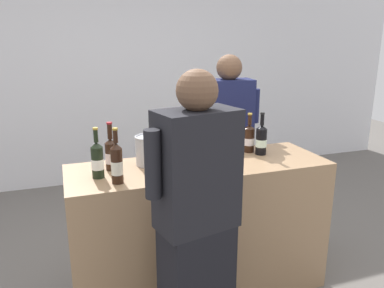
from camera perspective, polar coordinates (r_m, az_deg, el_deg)
ground_plane at (r=3.10m, az=1.12°, el=-20.57°), size 12.00×12.00×0.00m
wall_back at (r=5.05m, az=-9.25°, el=10.44°), size 8.00×0.10×2.80m
counter at (r=2.84m, az=1.18°, el=-12.50°), size 1.81×0.61×0.99m
wine_bottle_0 at (r=2.94m, az=8.53°, el=0.86°), size 0.08×0.08×0.30m
wine_bottle_1 at (r=2.31m, az=-11.18°, el=-2.81°), size 0.07×0.07×0.34m
wine_bottle_2 at (r=2.43m, az=-13.97°, el=-2.32°), size 0.08×0.08×0.32m
wine_bottle_3 at (r=2.68m, az=-0.25°, el=-0.00°), size 0.08×0.08×0.34m
wine_bottle_4 at (r=2.88m, az=10.32°, el=0.64°), size 0.08×0.08×0.32m
wine_bottle_5 at (r=2.56m, az=-12.02°, el=-1.42°), size 0.08×0.08×0.32m
wine_glass at (r=2.47m, az=1.03°, el=-0.92°), size 0.07×0.07×0.20m
ice_bucket at (r=2.63m, az=-6.43°, el=-0.89°), size 0.19×0.19×0.20m
person_server at (r=3.43m, az=5.26°, el=-1.37°), size 0.57×0.29×1.70m
person_guest at (r=2.08m, az=0.70°, el=-13.15°), size 0.56×0.32×1.69m
potted_shrub at (r=3.90m, az=2.45°, el=-2.64°), size 0.51×0.53×1.02m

